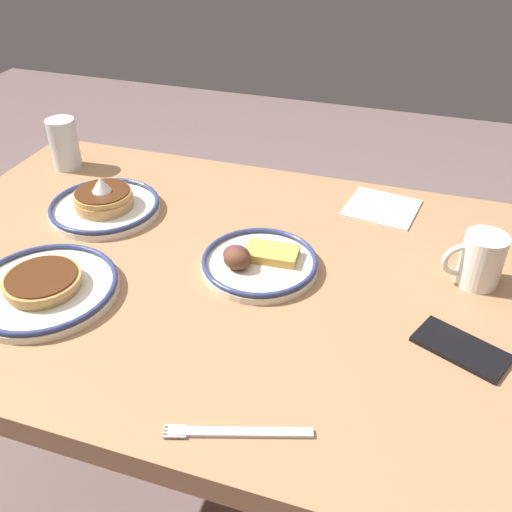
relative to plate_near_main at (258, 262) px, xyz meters
The scene contains 10 objects.
ground_plane 0.78m from the plate_near_main, 12.58° to the left, with size 6.00×6.00×0.00m, color #6E5856.
dining_table 0.14m from the plate_near_main, 12.58° to the left, with size 1.29×0.86×0.76m.
plate_near_main is the anchor object (origin of this frame).
plate_center_pancakes 0.40m from the plate_near_main, 14.03° to the right, with size 0.24×0.24×0.08m.
plate_far_companion 0.39m from the plate_near_main, 29.55° to the left, with size 0.26×0.26×0.04m.
coffee_mug 0.40m from the plate_near_main, 168.00° to the right, with size 0.11×0.08×0.10m.
drinking_glass 0.65m from the plate_near_main, 24.20° to the right, with size 0.07×0.07×0.13m.
cell_phone 0.39m from the plate_near_main, 163.92° to the left, with size 0.14×0.07×0.01m, color black.
paper_napkin 0.36m from the plate_near_main, 122.92° to the right, with size 0.15×0.14×0.00m, color white.
fork_near 0.38m from the plate_near_main, 103.73° to the left, with size 0.20×0.08×0.01m.
Camera 1 is at (-0.34, 0.81, 1.40)m, focal length 39.54 mm.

